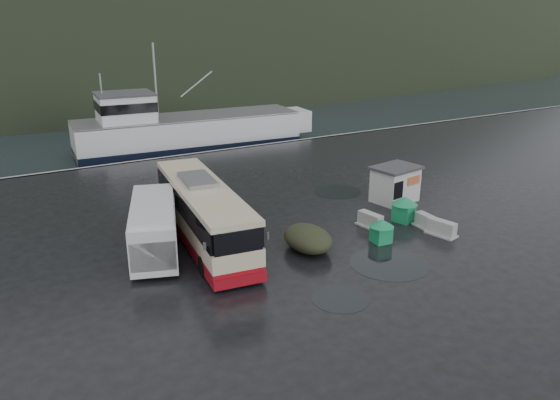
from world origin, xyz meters
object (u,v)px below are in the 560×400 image
waste_bin_left (381,242)px  jersey_barrier_b (441,235)px  white_van (156,253)px  jersey_barrier_a (370,227)px  ticket_kiosk (394,201)px  fishing_trawler (189,135)px  jersey_barrier_c (426,228)px  dome_tent (308,250)px  waste_bin_right (403,221)px  coach_bus (205,241)px

waste_bin_left → jersey_barrier_b: waste_bin_left is taller
white_van → jersey_barrier_a: (11.53, -2.53, 0.00)m
ticket_kiosk → fishing_trawler: 25.27m
jersey_barrier_c → fishing_trawler: size_ratio=0.06×
dome_tent → fishing_trawler: fishing_trawler is taller
waste_bin_right → ticket_kiosk: 3.52m
dome_tent → jersey_barrier_c: 7.35m
waste_bin_right → jersey_barrier_b: size_ratio=0.90×
jersey_barrier_b → fishing_trawler: bearing=95.5°
white_van → waste_bin_right: 14.03m
jersey_barrier_c → ticket_kiosk: bearing=71.4°
ticket_kiosk → fishing_trawler: bearing=90.7°
white_van → jersey_barrier_c: 14.75m
waste_bin_right → ticket_kiosk: ticket_kiosk is taller
waste_bin_left → jersey_barrier_c: size_ratio=0.82×
coach_bus → waste_bin_right: 11.45m
coach_bus → jersey_barrier_b: coach_bus is taller
white_van → fishing_trawler: bearing=84.2°
jersey_barrier_b → fishing_trawler: 30.60m
waste_bin_left → coach_bus: bearing=149.8°
coach_bus → white_van: 2.68m
jersey_barrier_a → jersey_barrier_b: jersey_barrier_b is taller
coach_bus → jersey_barrier_b: bearing=-19.2°
waste_bin_right → fishing_trawler: 27.97m
ticket_kiosk → jersey_barrier_c: (-1.48, -4.41, 0.00)m
coach_bus → white_van: coach_bus is taller
coach_bus → jersey_barrier_a: 9.24m
jersey_barrier_a → waste_bin_right: bearing=-6.5°
waste_bin_left → jersey_barrier_c: 3.48m
coach_bus → jersey_barrier_c: bearing=-14.2°
jersey_barrier_a → jersey_barrier_c: 3.11m
coach_bus → jersey_barrier_a: bearing=-10.2°
coach_bus → jersey_barrier_c: (11.46, -4.35, 0.00)m
white_van → dome_tent: size_ratio=2.09×
jersey_barrier_b → jersey_barrier_c: (0.01, 1.17, 0.00)m
waste_bin_right → jersey_barrier_c: (0.39, -1.43, 0.00)m
coach_bus → jersey_barrier_c: size_ratio=7.45×
jersey_barrier_c → fishing_trawler: (-2.95, 29.29, 0.00)m
waste_bin_right → fishing_trawler: bearing=95.2°
jersey_barrier_a → jersey_barrier_c: bearing=-32.8°
ticket_kiosk → fishing_trawler: size_ratio=0.12×
ticket_kiosk → jersey_barrier_a: 4.92m
coach_bus → ticket_kiosk: 12.94m
ticket_kiosk → waste_bin_right: bearing=-131.5°
waste_bin_right → dome_tent: (-6.92, -0.65, 0.00)m
dome_tent → jersey_barrier_c: dome_tent is taller
white_van → jersey_barrier_b: 15.12m
fishing_trawler → coach_bus: bearing=-104.7°
coach_bus → white_van: bearing=-170.6°
white_van → jersey_barrier_b: (14.12, -5.39, 0.00)m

